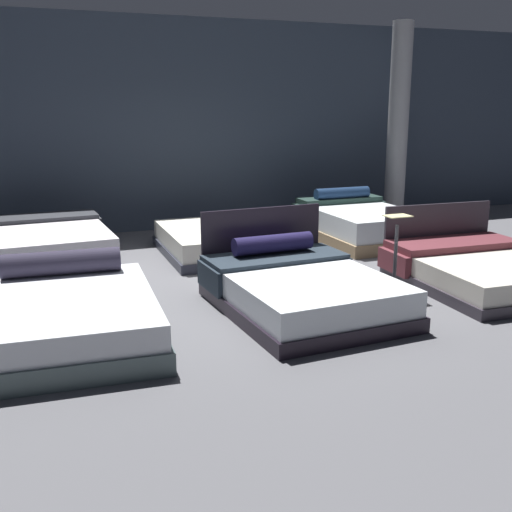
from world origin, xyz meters
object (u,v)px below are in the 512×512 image
(bed_1, at_px, (299,288))
(price_sign, at_px, (395,266))
(bed_3, at_px, (48,247))
(bed_4, at_px, (221,241))
(bed_2, at_px, (480,269))
(bed_0, at_px, (65,317))
(support_pillar, at_px, (398,125))
(bed_5, at_px, (361,223))

(bed_1, distance_m, price_sign, 1.19)
(bed_3, relative_size, bed_4, 1.10)
(bed_1, relative_size, bed_3, 1.02)
(bed_1, relative_size, bed_2, 1.05)
(bed_0, relative_size, support_pillar, 0.62)
(bed_4, xyz_separation_m, bed_5, (2.33, 0.06, 0.08))
(price_sign, bearing_deg, bed_1, -178.92)
(bed_3, height_order, price_sign, price_sign)
(bed_0, relative_size, price_sign, 2.36)
(bed_2, relative_size, bed_5, 1.01)
(bed_3, bearing_deg, bed_0, -92.95)
(bed_1, relative_size, support_pillar, 0.62)
(support_pillar, bearing_deg, bed_1, -133.61)
(bed_1, relative_size, bed_5, 1.06)
(bed_5, relative_size, price_sign, 2.21)
(bed_3, relative_size, support_pillar, 0.61)
(bed_0, xyz_separation_m, bed_2, (4.75, 0.05, -0.03))
(bed_0, bearing_deg, price_sign, 3.98)
(price_sign, bearing_deg, bed_3, 142.72)
(bed_3, distance_m, bed_5, 4.70)
(bed_2, distance_m, bed_4, 3.54)
(bed_1, distance_m, bed_2, 2.38)
(bed_0, xyz_separation_m, bed_4, (2.35, 2.67, -0.04))
(bed_5, xyz_separation_m, price_sign, (-1.15, -2.69, 0.08))
(bed_2, bearing_deg, price_sign, -177.15)
(bed_4, distance_m, price_sign, 2.89)
(bed_3, distance_m, price_sign, 4.47)
(bed_1, bearing_deg, bed_4, 87.10)
(bed_1, height_order, bed_2, bed_1)
(bed_4, distance_m, bed_5, 2.34)
(bed_2, height_order, bed_3, bed_2)
(bed_1, relative_size, price_sign, 2.35)
(bed_5, bearing_deg, support_pillar, 40.08)
(bed_4, relative_size, support_pillar, 0.56)
(bed_4, bearing_deg, bed_5, 2.47)
(bed_0, xyz_separation_m, bed_1, (2.36, 0.02, 0.01))
(bed_0, xyz_separation_m, support_pillar, (6.09, 3.94, 1.53))
(bed_3, xyz_separation_m, support_pillar, (6.11, 1.18, 1.48))
(bed_0, relative_size, bed_4, 1.12)
(bed_1, distance_m, bed_4, 2.65)
(bed_1, bearing_deg, bed_5, 46.26)
(bed_4, height_order, price_sign, price_sign)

